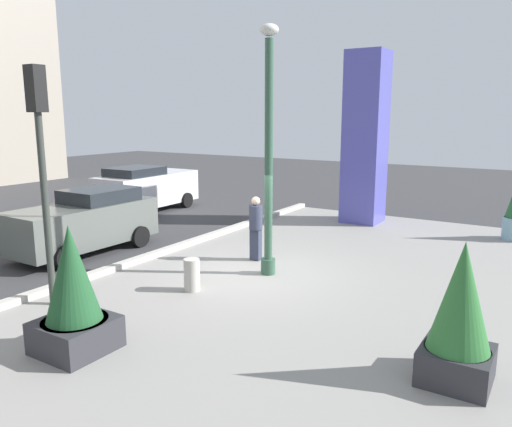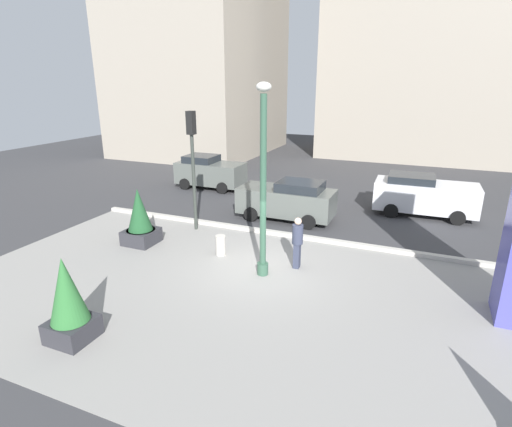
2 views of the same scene
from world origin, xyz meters
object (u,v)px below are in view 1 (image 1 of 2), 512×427
object	(u,v)px
car_far_lane	(85,221)
concrete_bollard	(192,275)
pedestrian_on_sidewalk	(256,225)
lamp_post	(269,158)
potted_plant_mid_plaza	(460,317)
potted_plant_curbside	(73,296)
traffic_light_far_side	(41,149)
art_pillar_blue	(365,139)
car_intersection	(146,188)

from	to	relation	value
car_far_lane	concrete_bollard	bearing A→B (deg)	-101.41
car_far_lane	pedestrian_on_sidewalk	world-z (taller)	car_far_lane
lamp_post	potted_plant_mid_plaza	xyz separation A→B (m)	(-2.97, -5.01, -1.88)
potted_plant_curbside	traffic_light_far_side	distance (m)	3.36
art_pillar_blue	concrete_bollard	distance (m)	9.63
lamp_post	potted_plant_curbside	size ratio (longest dim) A/B	2.74
concrete_bollard	pedestrian_on_sidewalk	distance (m)	2.90
lamp_post	art_pillar_blue	bearing A→B (deg)	1.69
pedestrian_on_sidewalk	traffic_light_far_side	bearing A→B (deg)	159.30
potted_plant_curbside	pedestrian_on_sidewalk	xyz separation A→B (m)	(6.17, 0.27, 0.01)
potted_plant_curbside	car_intersection	world-z (taller)	potted_plant_curbside
car_intersection	potted_plant_curbside	bearing A→B (deg)	-141.27
art_pillar_blue	potted_plant_mid_plaza	world-z (taller)	art_pillar_blue
art_pillar_blue	traffic_light_far_side	xyz separation A→B (m)	(-11.41, 2.60, 0.19)
pedestrian_on_sidewalk	lamp_post	bearing A→B (deg)	-133.67
lamp_post	potted_plant_curbside	distance (m)	5.68
potted_plant_mid_plaza	traffic_light_far_side	world-z (taller)	traffic_light_far_side
concrete_bollard	traffic_light_far_side	size ratio (longest dim) A/B	0.15
art_pillar_blue	car_intersection	bearing A→B (deg)	107.70
lamp_post	car_far_lane	size ratio (longest dim) A/B	1.39
art_pillar_blue	potted_plant_curbside	distance (m)	12.73
art_pillar_blue	traffic_light_far_side	distance (m)	11.71
lamp_post	concrete_bollard	world-z (taller)	lamp_post
potted_plant_curbside	pedestrian_on_sidewalk	distance (m)	6.17
potted_plant_curbside	car_intersection	bearing A→B (deg)	38.73
art_pillar_blue	concrete_bollard	size ratio (longest dim) A/B	8.21
potted_plant_mid_plaza	car_intersection	world-z (taller)	potted_plant_mid_plaza
art_pillar_blue	lamp_post	bearing A→B (deg)	-178.31
pedestrian_on_sidewalk	potted_plant_mid_plaza	bearing A→B (deg)	-122.95
traffic_light_far_side	car_far_lane	bearing A→B (deg)	40.91
potted_plant_curbside	concrete_bollard	size ratio (longest dim) A/B	2.91
art_pillar_blue	pedestrian_on_sidewalk	xyz separation A→B (m)	(-6.38, 0.70, -2.09)
concrete_bollard	traffic_light_far_side	xyz separation A→B (m)	(-2.19, 1.97, 2.90)
lamp_post	art_pillar_blue	xyz separation A→B (m)	(7.25, 0.21, 0.17)
lamp_post	potted_plant_curbside	bearing A→B (deg)	173.14
car_intersection	lamp_post	bearing A→B (deg)	-118.15
potted_plant_curbside	concrete_bollard	xyz separation A→B (m)	(3.33, 0.20, -0.60)
art_pillar_blue	potted_plant_curbside	world-z (taller)	art_pillar_blue
car_intersection	pedestrian_on_sidewalk	distance (m)	8.51
potted_plant_mid_plaza	pedestrian_on_sidewalk	distance (m)	7.05
art_pillar_blue	car_intersection	size ratio (longest dim) A/B	1.36
art_pillar_blue	car_far_lane	size ratio (longest dim) A/B	1.44
lamp_post	traffic_light_far_side	xyz separation A→B (m)	(-4.16, 2.81, 0.36)
traffic_light_far_side	pedestrian_on_sidewalk	bearing A→B (deg)	-20.70
car_intersection	pedestrian_on_sidewalk	world-z (taller)	car_intersection
potted_plant_curbside	concrete_bollard	bearing A→B (deg)	3.47
potted_plant_curbside	car_far_lane	distance (m)	6.50
pedestrian_on_sidewalk	concrete_bollard	bearing A→B (deg)	-178.60
car_intersection	traffic_light_far_side	bearing A→B (deg)	-146.66
car_far_lane	pedestrian_on_sidewalk	xyz separation A→B (m)	(1.89, -4.62, 0.08)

